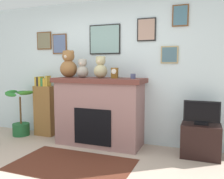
{
  "coord_description": "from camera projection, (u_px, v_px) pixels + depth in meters",
  "views": [
    {
      "loc": [
        1.81,
        -2.21,
        1.41
      ],
      "look_at": [
        0.32,
        1.64,
        1.0
      ],
      "focal_mm": 38.67,
      "sensor_mm": 36.0,
      "label": 1
    }
  ],
  "objects": [
    {
      "name": "television",
      "position": [
        202.0,
        113.0,
        3.66
      ],
      "size": [
        0.53,
        0.14,
        0.36
      ],
      "color": "black",
      "rests_on": "tv_stand"
    },
    {
      "name": "candle_jar",
      "position": [
        133.0,
        76.0,
        3.98
      ],
      "size": [
        0.09,
        0.09,
        0.08
      ],
      "primitive_type": "cylinder",
      "color": "#4C517A",
      "rests_on": "fireplace"
    },
    {
      "name": "bookshelf",
      "position": [
        44.0,
        108.0,
        4.82
      ],
      "size": [
        0.4,
        0.16,
        1.21
      ],
      "color": "brown",
      "rests_on": "ground_plane"
    },
    {
      "name": "teddy_bear_brown",
      "position": [
        68.0,
        65.0,
        4.4
      ],
      "size": [
        0.31,
        0.31,
        0.5
      ],
      "color": "brown",
      "rests_on": "fireplace"
    },
    {
      "name": "tv_stand",
      "position": [
        201.0,
        141.0,
        3.7
      ],
      "size": [
        0.58,
        0.4,
        0.51
      ],
      "primitive_type": "cube",
      "color": "black",
      "rests_on": "ground_plane"
    },
    {
      "name": "teddy_bear_grey",
      "position": [
        101.0,
        68.0,
        4.17
      ],
      "size": [
        0.24,
        0.24,
        0.38
      ],
      "color": "tan",
      "rests_on": "fireplace"
    },
    {
      "name": "back_wall",
      "position": [
        103.0,
        71.0,
        4.57
      ],
      "size": [
        5.2,
        0.15,
        2.6
      ],
      "color": "silver",
      "rests_on": "ground_plane"
    },
    {
      "name": "mantel_clock",
      "position": [
        115.0,
        73.0,
        4.09
      ],
      "size": [
        0.11,
        0.08,
        0.18
      ],
      "color": "brown",
      "rests_on": "fireplace"
    },
    {
      "name": "fireplace",
      "position": [
        100.0,
        111.0,
        4.28
      ],
      "size": [
        1.61,
        0.65,
        1.19
      ],
      "color": "#916866",
      "rests_on": "ground_plane"
    },
    {
      "name": "area_rug",
      "position": [
        72.0,
        164.0,
        3.43
      ],
      "size": [
        1.71,
        1.04,
        0.01
      ],
      "primitive_type": "cube",
      "color": "#53271A",
      "rests_on": "ground_plane"
    },
    {
      "name": "teddy_bear_cream",
      "position": [
        83.0,
        69.0,
        4.3
      ],
      "size": [
        0.21,
        0.21,
        0.34
      ],
      "color": "#A59D91",
      "rests_on": "fireplace"
    },
    {
      "name": "potted_plant",
      "position": [
        20.0,
        118.0,
        4.85
      ],
      "size": [
        0.55,
        0.52,
        0.92
      ],
      "color": "#1E592D",
      "rests_on": "ground_plane"
    }
  ]
}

